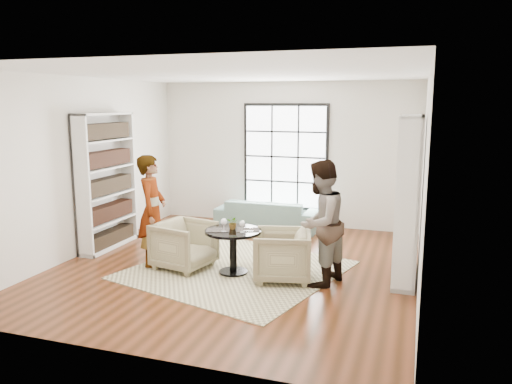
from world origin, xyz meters
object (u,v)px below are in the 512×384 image
(pedestal_table, at_px, (233,242))
(wine_glass_right, at_px, (242,224))
(wine_glass_left, at_px, (224,222))
(armchair_left, at_px, (184,245))
(person_right, at_px, (320,223))
(sofa, at_px, (268,214))
(person_left, at_px, (152,211))
(flower_centerpiece, at_px, (233,223))
(armchair_right, at_px, (282,255))

(pedestal_table, height_order, wine_glass_right, wine_glass_right)
(wine_glass_left, bearing_deg, armchair_left, 168.90)
(person_right, bearing_deg, wine_glass_left, -67.37)
(sofa, height_order, person_left, person_left)
(armchair_left, relative_size, flower_centerpiece, 4.13)
(sofa, xyz_separation_m, wine_glass_right, (0.48, -2.87, 0.51))
(wine_glass_left, distance_m, flower_centerpiece, 0.22)
(sofa, height_order, person_right, person_right)
(person_left, distance_m, flower_centerpiece, 1.35)
(pedestal_table, relative_size, armchair_left, 1.03)
(pedestal_table, height_order, sofa, pedestal_table)
(pedestal_table, relative_size, armchair_right, 1.04)
(pedestal_table, bearing_deg, armchair_right, -2.48)
(sofa, height_order, flower_centerpiece, flower_centerpiece)
(person_right, relative_size, flower_centerpiece, 8.97)
(sofa, bearing_deg, armchair_left, 79.75)
(person_right, bearing_deg, wine_glass_right, -69.15)
(sofa, bearing_deg, wine_glass_right, 99.73)
(sofa, distance_m, person_right, 3.30)
(flower_centerpiece, bearing_deg, armchair_right, -6.37)
(armchair_right, xyz_separation_m, person_right, (0.55, 0.00, 0.52))
(wine_glass_right, bearing_deg, armchair_right, 5.46)
(wine_glass_right, bearing_deg, wine_glass_left, -167.91)
(armchair_left, bearing_deg, sofa, 1.78)
(sofa, relative_size, wine_glass_right, 11.64)
(armchair_right, relative_size, wine_glass_left, 4.00)
(pedestal_table, distance_m, wine_glass_left, 0.38)
(pedestal_table, bearing_deg, person_right, -1.46)
(pedestal_table, xyz_separation_m, person_right, (1.33, -0.03, 0.40))
(sofa, bearing_deg, person_right, 120.29)
(pedestal_table, height_order, wine_glass_left, wine_glass_left)
(sofa, distance_m, wine_glass_right, 2.95)
(person_left, relative_size, flower_centerpiece, 8.87)
(pedestal_table, bearing_deg, wine_glass_right, -26.78)
(sofa, relative_size, armchair_left, 2.52)
(armchair_right, bearing_deg, flower_centerpiece, -109.36)
(armchair_left, relative_size, person_left, 0.47)
(pedestal_table, xyz_separation_m, flower_centerpiece, (-0.02, 0.06, 0.29))
(armchair_left, relative_size, armchair_right, 1.00)
(pedestal_table, distance_m, person_left, 1.42)
(armchair_left, height_order, person_right, person_right)
(armchair_right, xyz_separation_m, wine_glass_left, (-0.87, -0.11, 0.46))
(wine_glass_right, bearing_deg, person_right, 2.85)
(wine_glass_right, xyz_separation_m, flower_centerpiece, (-0.20, 0.15, -0.03))
(armchair_right, xyz_separation_m, flower_centerpiece, (-0.80, 0.09, 0.41))
(person_right, height_order, wine_glass_right, person_right)
(pedestal_table, bearing_deg, flower_centerpiece, 108.80)
(armchair_left, height_order, armchair_right, armchair_left)
(wine_glass_left, bearing_deg, person_right, 4.63)
(armchair_left, bearing_deg, wine_glass_left, -88.85)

